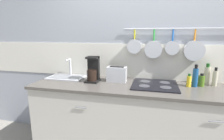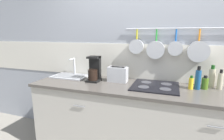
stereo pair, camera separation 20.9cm
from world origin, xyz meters
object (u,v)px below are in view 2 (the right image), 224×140
(bottle_cooking_wine, at_px, (198,79))
(bottle_dish_soap, at_px, (212,78))
(coffee_maker, at_px, (94,71))
(bottle_hot_sauce, at_px, (220,81))
(bottle_olive_oil, at_px, (205,83))
(toaster, at_px, (118,74))
(bottle_sesame_oil, at_px, (191,83))

(bottle_cooking_wine, height_order, bottle_dish_soap, bottle_cooking_wine)
(coffee_maker, distance_m, bottle_hot_sauce, 1.46)
(bottle_olive_oil, bearing_deg, bottle_dish_soap, 52.04)
(toaster, bearing_deg, bottle_cooking_wine, -0.59)
(bottle_cooking_wine, bearing_deg, bottle_hot_sauce, 19.75)
(bottle_sesame_oil, xyz_separation_m, bottle_cooking_wine, (0.07, 0.02, 0.05))
(toaster, distance_m, bottle_sesame_oil, 0.86)
(bottle_sesame_oil, xyz_separation_m, bottle_olive_oil, (0.15, 0.05, -0.00))
(toaster, bearing_deg, bottle_dish_soap, 6.78)
(bottle_olive_oil, bearing_deg, toaster, -178.59)
(coffee_maker, relative_size, bottle_sesame_oil, 2.11)
(coffee_maker, height_order, bottle_sesame_oil, coffee_maker)
(coffee_maker, height_order, bottle_cooking_wine, coffee_maker)
(toaster, height_order, bottle_olive_oil, toaster)
(bottle_sesame_oil, bearing_deg, bottle_dish_soap, 34.97)
(toaster, height_order, bottle_hot_sauce, bottle_hot_sauce)
(bottle_cooking_wine, relative_size, bottle_hot_sauce, 1.17)
(coffee_maker, height_order, bottle_dish_soap, coffee_maker)
(bottle_hot_sauce, bearing_deg, toaster, -176.34)
(bottle_sesame_oil, height_order, bottle_olive_oil, same)
(bottle_sesame_oil, bearing_deg, bottle_olive_oil, 20.47)
(coffee_maker, xyz_separation_m, bottle_dish_soap, (1.38, 0.20, -0.02))
(bottle_sesame_oil, relative_size, bottle_cooking_wine, 0.59)
(bottle_cooking_wine, height_order, bottle_hot_sauce, bottle_cooking_wine)
(bottle_sesame_oil, xyz_separation_m, bottle_dish_soap, (0.23, 0.16, 0.05))
(bottle_hot_sauce, bearing_deg, bottle_dish_soap, 143.21)
(toaster, height_order, bottle_sesame_oil, toaster)
(bottle_hot_sauce, bearing_deg, bottle_olive_oil, -162.35)
(bottle_dish_soap, bearing_deg, bottle_cooking_wine, -138.94)
(bottle_cooking_wine, relative_size, bottle_olive_oil, 1.71)
(bottle_sesame_oil, height_order, bottle_dish_soap, bottle_dish_soap)
(coffee_maker, relative_size, bottle_hot_sauce, 1.45)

